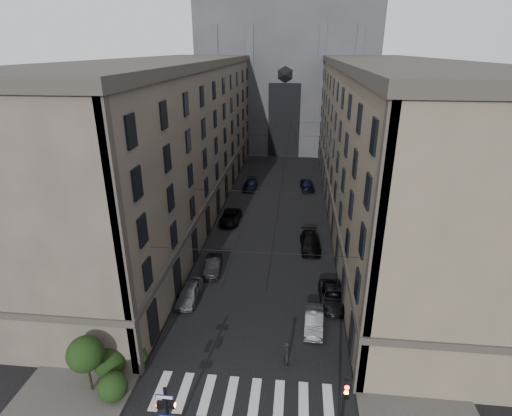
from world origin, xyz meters
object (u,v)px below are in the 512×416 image
(traffic_light_right, at_px, (344,407))
(car_right_midnear, at_px, (332,296))
(gothic_tower, at_px, (287,59))
(pedestrian, at_px, (287,354))
(car_right_far, at_px, (307,185))
(car_right_near, at_px, (314,321))
(car_left_midfar, at_px, (230,217))
(car_left_midnear, at_px, (213,266))
(car_right_midfar, at_px, (310,243))
(car_left_far, at_px, (250,185))
(pedestrian_signal_left, at_px, (167,412))
(car_left_near, at_px, (190,293))

(traffic_light_right, distance_m, car_right_midnear, 13.88)
(gothic_tower, bearing_deg, pedestrian, -87.74)
(car_right_far, bearing_deg, car_right_near, -96.25)
(car_right_near, distance_m, pedestrian, 4.55)
(gothic_tower, bearing_deg, car_left_midfar, -96.70)
(car_left_midnear, bearing_deg, car_right_midfar, 26.45)
(car_left_midnear, relative_size, car_right_midnear, 0.85)
(car_left_far, bearing_deg, gothic_tower, 84.75)
(pedestrian_signal_left, bearing_deg, car_right_midfar, 71.32)
(pedestrian, bearing_deg, car_left_midfar, 18.58)
(car_left_near, xyz_separation_m, pedestrian, (8.54, -6.72, 0.24))
(car_left_near, bearing_deg, car_right_midnear, 4.14)
(pedestrian_signal_left, bearing_deg, car_left_near, 100.23)
(car_left_near, height_order, car_right_midfar, car_right_midfar)
(pedestrian, bearing_deg, car_right_midnear, -25.14)
(car_right_midfar, relative_size, pedestrian, 2.65)
(gothic_tower, bearing_deg, pedestrian_signal_left, -92.74)
(car_left_midfar, xyz_separation_m, pedestrian, (7.76, -23.30, 0.27))
(car_left_midnear, bearing_deg, pedestrian, -62.08)
(car_right_far, bearing_deg, traffic_light_right, -94.89)
(pedestrian, bearing_deg, car_right_far, -2.70)
(car_right_near, xyz_separation_m, car_right_far, (-0.11, 32.33, 0.12))
(pedestrian_signal_left, height_order, car_left_far, pedestrian_signal_left)
(car_left_near, bearing_deg, car_right_near, -13.74)
(car_left_midnear, relative_size, car_right_near, 1.03)
(car_right_midfar, bearing_deg, pedestrian_signal_left, -111.32)
(traffic_light_right, bearing_deg, car_right_midnear, 87.48)
(gothic_tower, relative_size, pedestrian, 30.45)
(car_left_near, distance_m, pedestrian, 10.87)
(car_left_midfar, distance_m, pedestrian, 24.56)
(car_left_near, bearing_deg, traffic_light_right, -47.81)
(car_left_near, height_order, car_right_near, car_left_near)
(car_left_near, distance_m, car_right_near, 10.78)
(car_left_midfar, bearing_deg, car_left_midnear, -88.11)
(pedestrian_signal_left, relative_size, car_right_near, 1.01)
(car_left_midfar, relative_size, car_left_far, 1.07)
(gothic_tower, height_order, car_left_midnear, gothic_tower)
(gothic_tower, xyz_separation_m, pedestrian, (2.64, -66.96, -16.85))
(pedestrian_signal_left, distance_m, car_right_near, 13.44)
(gothic_tower, height_order, car_right_far, gothic_tower)
(car_left_near, xyz_separation_m, car_right_midfar, (10.42, 10.54, 0.02))
(traffic_light_right, height_order, car_right_midnear, traffic_light_right)
(car_right_midnear, bearing_deg, car_right_near, -116.09)
(car_left_far, height_order, car_right_far, car_right_far)
(traffic_light_right, distance_m, car_right_far, 42.61)
(pedestrian, bearing_deg, car_right_near, -24.86)
(car_right_midnear, xyz_separation_m, car_right_midfar, (-1.68, 9.72, 0.06))
(car_left_midnear, height_order, car_right_midnear, car_left_midnear)
(car_left_near, bearing_deg, car_left_far, 86.94)
(car_left_midnear, relative_size, pedestrian, 2.14)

